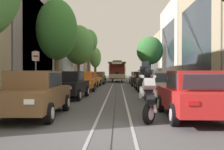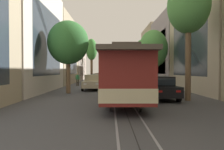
# 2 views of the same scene
# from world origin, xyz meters

# --- Properties ---
(ground_plane) EXTENTS (160.00, 160.00, 0.00)m
(ground_plane) POSITION_xyz_m (0.00, 23.99, 0.00)
(ground_plane) COLOR #424244
(trolley_track_rails) EXTENTS (1.14, 67.98, 0.01)m
(trolley_track_rails) POSITION_xyz_m (0.00, 27.99, 0.00)
(trolley_track_rails) COLOR gray
(trolley_track_rails) RESTS_ON ground
(building_facade_left) EXTENTS (5.62, 59.68, 10.93)m
(building_facade_left) POSITION_xyz_m (-9.10, 23.61, 4.82)
(building_facade_left) COLOR tan
(building_facade_left) RESTS_ON ground
(building_facade_right) EXTENTS (5.76, 59.68, 10.32)m
(building_facade_right) POSITION_xyz_m (9.21, 28.20, 4.30)
(building_facade_right) COLOR gray
(building_facade_right) RESTS_ON ground
(parked_car_brown_near_left) EXTENTS (2.03, 4.37, 1.58)m
(parked_car_brown_near_left) POSITION_xyz_m (-2.79, 2.60, 0.80)
(parked_car_brown_near_left) COLOR brown
(parked_car_brown_near_left) RESTS_ON ground
(parked_car_black_second_left) EXTENTS (2.14, 4.42, 1.58)m
(parked_car_black_second_left) POSITION_xyz_m (-2.78, 8.80, 0.80)
(parked_car_black_second_left) COLOR black
(parked_car_black_second_left) RESTS_ON ground
(parked_car_orange_mid_left) EXTENTS (2.13, 4.42, 1.58)m
(parked_car_orange_mid_left) POSITION_xyz_m (-2.71, 15.19, 0.80)
(parked_car_orange_mid_left) COLOR orange
(parked_car_orange_mid_left) RESTS_ON ground
(parked_car_orange_fourth_left) EXTENTS (2.09, 4.40, 1.58)m
(parked_car_orange_fourth_left) POSITION_xyz_m (-2.77, 20.99, 0.80)
(parked_car_orange_fourth_left) COLOR orange
(parked_car_orange_fourth_left) RESTS_ON ground
(parked_car_brown_fifth_left) EXTENTS (2.08, 4.40, 1.58)m
(parked_car_brown_fifth_left) POSITION_xyz_m (-2.53, 27.09, 0.80)
(parked_car_brown_fifth_left) COLOR brown
(parked_car_brown_fifth_left) RESTS_ON ground
(parked_car_black_sixth_left) EXTENTS (2.13, 4.42, 1.58)m
(parked_car_black_sixth_left) POSITION_xyz_m (-2.67, 33.35, 0.80)
(parked_car_black_sixth_left) COLOR black
(parked_car_black_sixth_left) RESTS_ON ground
(parked_car_red_near_right) EXTENTS (2.05, 4.38, 1.58)m
(parked_car_red_near_right) POSITION_xyz_m (2.65, 2.29, 0.80)
(parked_car_red_near_right) COLOR red
(parked_car_red_near_right) RESTS_ON ground
(parked_car_silver_second_right) EXTENTS (2.02, 4.37, 1.58)m
(parked_car_silver_second_right) POSITION_xyz_m (2.64, 8.18, 0.80)
(parked_car_silver_second_right) COLOR #B7B7BC
(parked_car_silver_second_right) RESTS_ON ground
(parked_car_brown_mid_right) EXTENTS (2.04, 4.38, 1.58)m
(parked_car_brown_mid_right) POSITION_xyz_m (2.59, 14.50, 0.80)
(parked_car_brown_mid_right) COLOR brown
(parked_car_brown_mid_right) RESTS_ON ground
(parked_car_black_fourth_right) EXTENTS (2.14, 4.42, 1.58)m
(parked_car_black_fourth_right) POSITION_xyz_m (2.56, 20.05, 0.80)
(parked_car_black_fourth_right) COLOR black
(parked_car_black_fourth_right) RESTS_ON ground
(parked_car_beige_fifth_right) EXTENTS (2.07, 4.39, 1.58)m
(parked_car_beige_fifth_right) POSITION_xyz_m (2.60, 26.20, 0.80)
(parked_car_beige_fifth_right) COLOR #C1B28E
(parked_car_beige_fifth_right) RESTS_ON ground
(street_tree_kerb_left_near) EXTENTS (2.90, 2.38, 7.36)m
(street_tree_kerb_left_near) POSITION_xyz_m (-4.58, 2.57, 4.98)
(street_tree_kerb_left_near) COLOR brown
(street_tree_kerb_left_near) RESTS_ON ground
(street_tree_kerb_left_second) EXTENTS (3.13, 3.34, 7.12)m
(street_tree_kerb_left_second) POSITION_xyz_m (-4.57, 13.63, 4.76)
(street_tree_kerb_left_second) COLOR brown
(street_tree_kerb_left_second) RESTS_ON ground
(street_tree_kerb_left_mid) EXTENTS (3.39, 3.65, 6.81)m
(street_tree_kerb_left_mid) POSITION_xyz_m (-4.32, 23.12, 4.58)
(street_tree_kerb_left_mid) COLOR brown
(street_tree_kerb_left_mid) RESTS_ON ground
(street_tree_kerb_left_fourth) EXTENTS (2.75, 2.98, 8.12)m
(street_tree_kerb_left_fourth) POSITION_xyz_m (-4.42, 34.00, 6.20)
(street_tree_kerb_left_fourth) COLOR brown
(street_tree_kerb_left_fourth) RESTS_ON ground
(street_tree_kerb_right_near) EXTENTS (2.32, 2.29, 8.70)m
(street_tree_kerb_right_near) POSITION_xyz_m (4.71, 3.97, 6.25)
(street_tree_kerb_right_near) COLOR brown
(street_tree_kerb_right_near) RESTS_ON ground
(street_tree_kerb_right_second) EXTENTS (3.59, 3.02, 6.37)m
(street_tree_kerb_right_second) POSITION_xyz_m (4.46, 29.46, 4.43)
(street_tree_kerb_right_second) COLOR brown
(street_tree_kerb_right_second) RESTS_ON ground
(cable_car_trolley) EXTENTS (2.62, 9.14, 3.28)m
(cable_car_trolley) POSITION_xyz_m (-0.00, 35.63, 1.66)
(cable_car_trolley) COLOR maroon
(cable_car_trolley) RESTS_ON ground
(motorcycle_with_rider) EXTENTS (0.50, 1.83, 1.88)m
(motorcycle_with_rider) POSITION_xyz_m (1.04, 1.68, 0.98)
(motorcycle_with_rider) COLOR black
(motorcycle_with_rider) RESTS_ON ground
(pedestrian_on_left_pavement) EXTENTS (0.55, 0.38, 1.70)m
(pedestrian_on_left_pavement) POSITION_xyz_m (5.02, 20.61, 0.96)
(pedestrian_on_left_pavement) COLOR #4C4233
(pedestrian_on_left_pavement) RESTS_ON ground
(street_sign_post) EXTENTS (0.36, 0.08, 2.64)m
(street_sign_post) POSITION_xyz_m (-4.04, 6.76, 1.64)
(street_sign_post) COLOR slate
(street_sign_post) RESTS_ON ground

